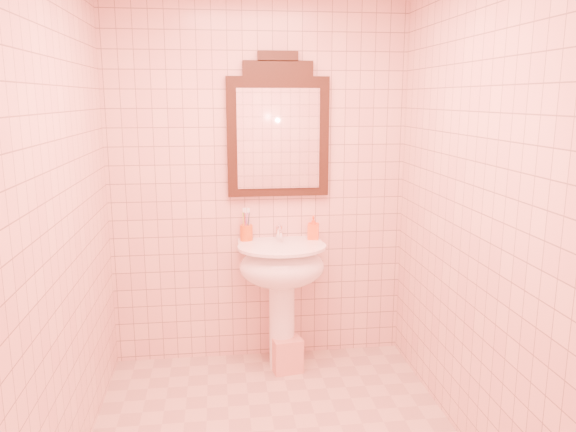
{
  "coord_description": "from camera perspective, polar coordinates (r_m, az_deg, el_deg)",
  "views": [
    {
      "loc": [
        -0.28,
        -2.65,
        1.8
      ],
      "look_at": [
        0.13,
        0.55,
        1.12
      ],
      "focal_mm": 35.0,
      "sensor_mm": 36.0,
      "label": 1
    }
  ],
  "objects": [
    {
      "name": "toothbrush_cup",
      "position": [
        3.78,
        -4.25,
        -1.66
      ],
      "size": [
        0.09,
        0.09,
        0.2
      ],
      "rotation": [
        0.0,
        0.0,
        -0.24
      ],
      "color": "#D74F12",
      "rests_on": "pedestal_sink"
    },
    {
      "name": "faucet",
      "position": [
        3.78,
        -0.87,
        -1.62
      ],
      "size": [
        0.04,
        0.16,
        0.11
      ],
      "color": "white",
      "rests_on": "pedestal_sink"
    },
    {
      "name": "back_wall",
      "position": [
        3.8,
        -2.98,
        3.49
      ],
      "size": [
        2.0,
        0.02,
        2.5
      ],
      "primitive_type": "cube",
      "color": "beige",
      "rests_on": "floor"
    },
    {
      "name": "pedestal_sink",
      "position": [
        3.72,
        -0.63,
        -5.98
      ],
      "size": [
        0.58,
        0.58,
        0.86
      ],
      "color": "white",
      "rests_on": "floor"
    },
    {
      "name": "mirror",
      "position": [
        3.75,
        -1.02,
        8.67
      ],
      "size": [
        0.68,
        0.06,
        0.94
      ],
      "color": "black",
      "rests_on": "back_wall"
    },
    {
      "name": "towel",
      "position": [
        3.87,
        -0.05,
        -13.96
      ],
      "size": [
        0.21,
        0.16,
        0.23
      ],
      "primitive_type": "cube",
      "rotation": [
        0.0,
        0.0,
        0.16
      ],
      "color": "#E19384",
      "rests_on": "floor"
    },
    {
      "name": "soap_dispenser",
      "position": [
        3.81,
        2.58,
        -1.19
      ],
      "size": [
        0.09,
        0.09,
        0.16
      ],
      "primitive_type": "imported",
      "rotation": [
        0.0,
        0.0,
        -0.24
      ],
      "color": "#FF4D15",
      "rests_on": "pedestal_sink"
    }
  ]
}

